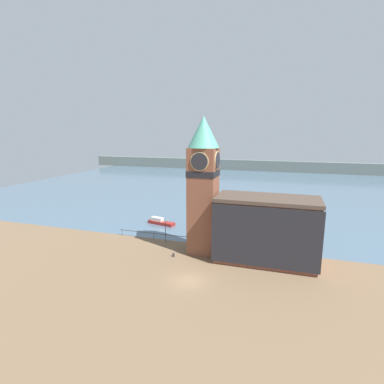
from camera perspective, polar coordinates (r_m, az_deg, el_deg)
ground_plane at (r=39.35m, az=-0.56°, el=-16.56°), size 160.00×160.00×0.00m
water at (r=107.73m, az=11.59°, el=1.33°), size 160.00×120.00×0.00m
far_shoreline at (r=146.85m, az=13.34°, el=4.89°), size 180.00×3.00×5.00m
pier_railing at (r=53.10m, az=-7.30°, el=-7.90°), size 13.26×0.08×1.09m
clock_tower at (r=44.79m, az=2.16°, el=1.80°), size 4.64×4.64×20.71m
pier_building at (r=44.19m, az=13.95°, el=-6.99°), size 14.37×6.88×9.48m
boat_near at (r=61.37m, az=-6.06°, el=-5.67°), size 6.01×2.80×1.33m
mooring_bollard_near at (r=46.02m, az=-3.54°, el=-11.79°), size 0.34×0.34×0.63m
lamp_post at (r=50.81m, az=-5.09°, el=-6.69°), size 0.32×0.32×3.85m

